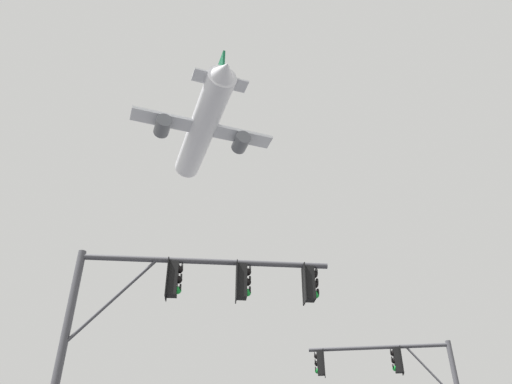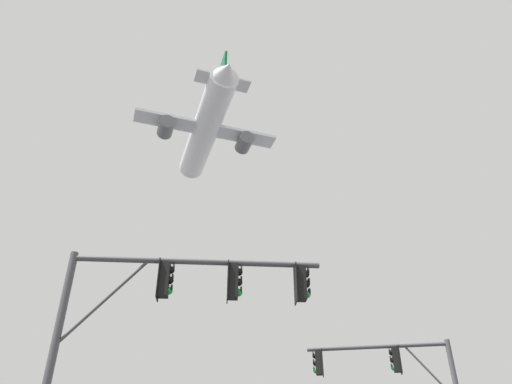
{
  "view_description": "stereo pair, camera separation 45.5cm",
  "coord_description": "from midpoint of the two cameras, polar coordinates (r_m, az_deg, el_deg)",
  "views": [
    {
      "loc": [
        -1.1,
        -3.2,
        1.5
      ],
      "look_at": [
        -1.63,
        20.36,
        16.06
      ],
      "focal_mm": 33.94,
      "sensor_mm": 36.0,
      "label": 1
    },
    {
      "loc": [
        -0.64,
        -3.18,
        1.5
      ],
      "look_at": [
        -1.63,
        20.36,
        16.06
      ],
      "focal_mm": 33.94,
      "sensor_mm": 36.0,
      "label": 2
    }
  ],
  "objects": [
    {
      "name": "airplane",
      "position": [
        54.53,
        -5.71,
        7.41
      ],
      "size": [
        15.38,
        19.92,
        5.56
      ],
      "color": "white"
    },
    {
      "name": "signal_pole_near",
      "position": [
        12.53,
        -9.67,
        -13.84
      ],
      "size": [
        6.52,
        1.01,
        6.79
      ],
      "color": "#4C4C51",
      "rests_on": "ground"
    }
  ]
}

